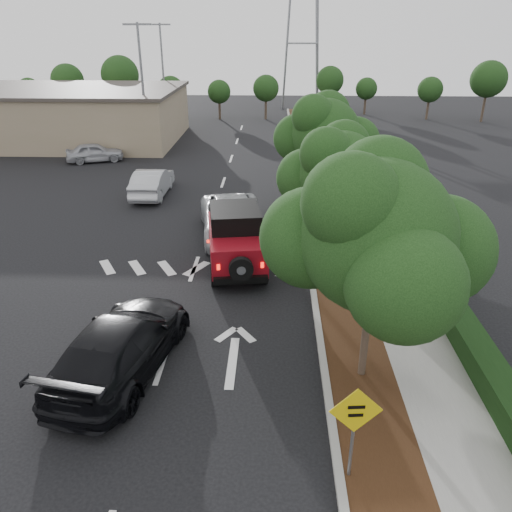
{
  "coord_description": "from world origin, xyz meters",
  "views": [
    {
      "loc": [
        3.11,
        -11.68,
        8.8
      ],
      "look_at": [
        2.57,
        3.0,
        1.99
      ],
      "focal_mm": 35.0,
      "sensor_mm": 36.0,
      "label": 1
    }
  ],
  "objects_px": {
    "red_jeep": "(236,237)",
    "silver_suv_ahead": "(233,219)",
    "black_suv_oncoming": "(121,344)",
    "speed_hump_sign": "(355,421)"
  },
  "relations": [
    {
      "from": "black_suv_oncoming",
      "to": "speed_hump_sign",
      "type": "bearing_deg",
      "value": 159.31
    },
    {
      "from": "black_suv_oncoming",
      "to": "speed_hump_sign",
      "type": "height_order",
      "value": "speed_hump_sign"
    },
    {
      "from": "red_jeep",
      "to": "black_suv_oncoming",
      "type": "bearing_deg",
      "value": -119.69
    },
    {
      "from": "speed_hump_sign",
      "to": "silver_suv_ahead",
      "type": "bearing_deg",
      "value": 99.75
    },
    {
      "from": "silver_suv_ahead",
      "to": "speed_hump_sign",
      "type": "xyz_separation_m",
      "value": [
        3.5,
        -13.35,
        0.76
      ]
    },
    {
      "from": "red_jeep",
      "to": "silver_suv_ahead",
      "type": "bearing_deg",
      "value": 87.95
    },
    {
      "from": "silver_suv_ahead",
      "to": "speed_hump_sign",
      "type": "distance_m",
      "value": 13.82
    },
    {
      "from": "black_suv_oncoming",
      "to": "silver_suv_ahead",
      "type": "bearing_deg",
      "value": -92.55
    },
    {
      "from": "silver_suv_ahead",
      "to": "black_suv_oncoming",
      "type": "xyz_separation_m",
      "value": [
        -2.32,
        -9.8,
        -0.01
      ]
    },
    {
      "from": "black_suv_oncoming",
      "to": "speed_hump_sign",
      "type": "relative_size",
      "value": 2.47
    }
  ]
}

